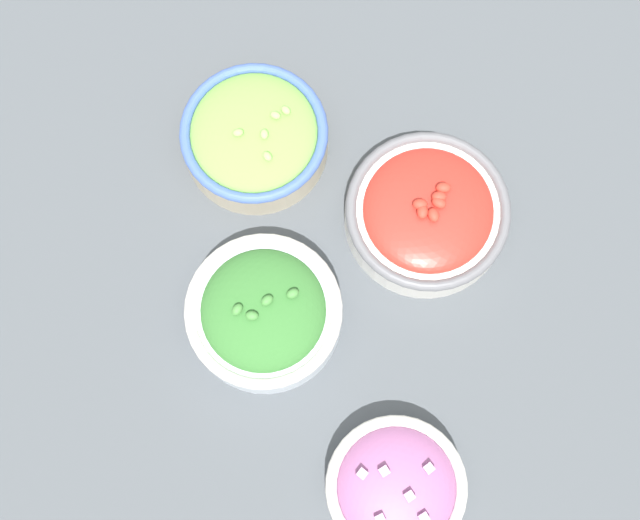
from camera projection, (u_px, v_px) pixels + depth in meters
The scene contains 5 objects.
ground_plane at pixel (320, 266), 1.00m from camera, with size 3.00×3.00×0.00m, color #4C5156.
bowl_broccoli at pixel (264, 313), 0.95m from camera, with size 0.17×0.17×0.09m.
bowl_cherry_tomatoes at pixel (427, 213), 0.98m from camera, with size 0.18×0.18×0.07m.
bowl_lettuce at pixel (255, 136), 1.00m from camera, with size 0.17×0.17×0.07m.
bowl_red_onion at pixel (396, 487), 0.91m from camera, with size 0.14×0.14×0.07m.
Camera 1 is at (0.21, 0.07, 0.97)m, focal length 50.00 mm.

